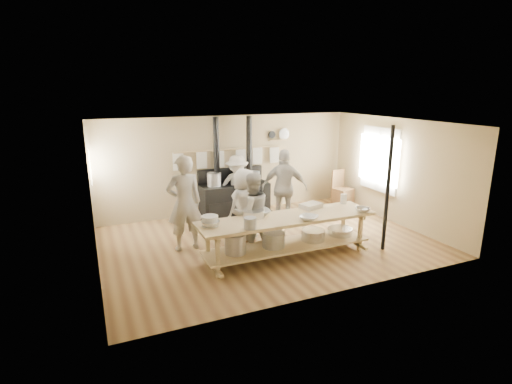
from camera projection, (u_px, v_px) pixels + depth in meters
ground at (268, 241)px, 8.84m from camera, size 7.00×7.00×0.00m
room_shell at (268, 170)px, 8.43m from camera, size 7.00×7.00×7.00m
window_right at (380, 159)px, 10.32m from camera, size 0.09×1.50×1.65m
left_opening at (90, 167)px, 8.88m from camera, size 0.00×0.90×0.90m
stove at (234, 196)px, 10.58m from camera, size 1.90×0.75×2.60m
towel_rail at (230, 155)px, 10.57m from camera, size 3.00×0.04×0.47m
back_wall_shelf at (279, 136)px, 11.05m from camera, size 0.63×0.14×0.32m
prep_table at (287, 233)px, 7.91m from camera, size 3.60×0.90×0.85m
support_post at (388, 190)px, 8.10m from camera, size 0.08×0.08×2.60m
cook_far_left at (184, 203)px, 8.19m from camera, size 0.75×0.50×2.01m
cook_left at (251, 213)px, 8.09m from camera, size 0.84×0.67×1.68m
cook_center at (244, 205)px, 8.69m from camera, size 0.92×0.75×1.63m
cook_right at (284, 188)px, 9.67m from camera, size 1.19×0.95×1.89m
cook_by_window at (237, 186)px, 10.37m from camera, size 1.15×0.79×1.63m
chair at (342, 195)px, 11.47m from camera, size 0.57×0.57×1.02m
bowl_white_a at (259, 212)px, 7.92m from camera, size 0.50×0.50×0.11m
bowl_steel_a at (211, 224)px, 7.27m from camera, size 0.47×0.47×0.11m
bowl_white_b at (309, 218)px, 7.63m from camera, size 0.49×0.49×0.09m
bowl_steel_b at (363, 210)px, 8.12m from camera, size 0.40×0.40×0.09m
roasting_pan at (311, 206)px, 8.38m from camera, size 0.51×0.41×0.10m
mixing_bowl_large at (254, 213)px, 7.80m from camera, size 0.58×0.58×0.14m
bucket_galv at (250, 223)px, 7.15m from camera, size 0.30×0.30×0.21m
deep_bowl_enamel at (210, 221)px, 7.29m from camera, size 0.36×0.36×0.19m
pitcher at (344, 199)px, 8.69m from camera, size 0.14×0.14×0.21m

